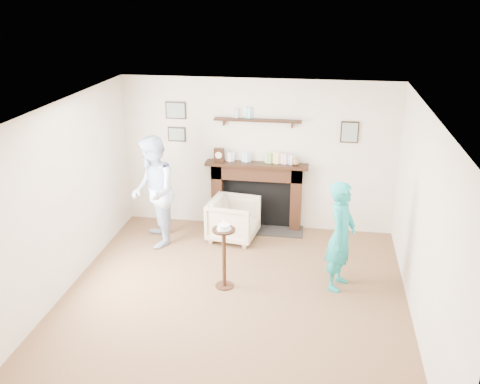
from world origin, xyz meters
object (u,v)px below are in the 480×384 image
object	(u,v)px
woman	(337,286)
pedestal_table	(224,246)
armchair	(234,238)
man	(156,243)

from	to	relation	value
woman	pedestal_table	bearing A→B (deg)	117.91
armchair	man	size ratio (longest dim) A/B	0.43
armchair	pedestal_table	bearing A→B (deg)	-167.49
armchair	woman	xyz separation A→B (m)	(1.65, -1.23, 0.00)
armchair	pedestal_table	distance (m)	1.61
man	pedestal_table	distance (m)	1.84
armchair	man	world-z (taller)	man
man	woman	world-z (taller)	man
armchair	pedestal_table	size ratio (longest dim) A/B	0.76
man	pedestal_table	bearing A→B (deg)	28.74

